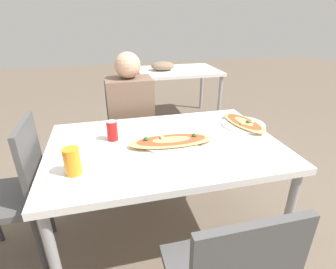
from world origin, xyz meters
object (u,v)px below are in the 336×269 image
(person_seated, at_px, (131,112))
(soda_can, at_px, (112,131))
(chair_far_seated, at_px, (130,126))
(dining_table, at_px, (165,152))
(pizza_main, at_px, (171,141))
(drink_glass, at_px, (72,161))
(pizza_second, at_px, (244,123))
(chair_side_left, at_px, (16,188))

(person_seated, bearing_deg, soda_can, 72.66)
(chair_far_seated, bearing_deg, dining_table, 99.28)
(pizza_main, height_order, soda_can, soda_can)
(drink_glass, bearing_deg, chair_far_seated, 69.31)
(drink_glass, bearing_deg, pizza_second, 17.25)
(dining_table, xyz_separation_m, pizza_main, (0.04, -0.02, 0.08))
(person_seated, relative_size, soda_can, 9.41)
(chair_side_left, xyz_separation_m, person_seated, (0.75, 0.64, 0.18))
(soda_can, bearing_deg, dining_table, -22.71)
(chair_side_left, bearing_deg, pizza_main, -93.89)
(dining_table, relative_size, chair_side_left, 1.51)
(chair_side_left, relative_size, soda_can, 7.34)
(chair_side_left, distance_m, drink_glass, 0.52)
(dining_table, bearing_deg, soda_can, 157.29)
(chair_far_seated, height_order, soda_can, chair_far_seated)
(person_seated, bearing_deg, chair_far_seated, -90.00)
(dining_table, xyz_separation_m, soda_can, (-0.30, 0.13, 0.13))
(chair_side_left, height_order, pizza_main, chair_side_left)
(dining_table, bearing_deg, pizza_second, 12.57)
(chair_side_left, relative_size, drink_glass, 6.67)
(pizza_second, bearing_deg, dining_table, -167.43)
(chair_far_seated, bearing_deg, person_seated, 90.00)
(dining_table, bearing_deg, person_seated, 100.85)
(person_seated, xyz_separation_m, pizza_main, (0.17, -0.70, 0.04))
(chair_side_left, distance_m, pizza_main, 0.94)
(chair_far_seated, height_order, chair_side_left, same)
(chair_side_left, bearing_deg, pizza_second, -86.40)
(person_seated, xyz_separation_m, soda_can, (-0.17, -0.55, 0.09))
(dining_table, relative_size, person_seated, 1.17)
(soda_can, distance_m, pizza_second, 0.90)
(person_seated, relative_size, pizza_main, 2.26)
(chair_far_seated, distance_m, drink_glass, 1.11)
(person_seated, distance_m, pizza_main, 0.72)
(soda_can, bearing_deg, drink_glass, -121.61)
(pizza_main, relative_size, soda_can, 4.16)
(soda_can, bearing_deg, pizza_second, 0.45)
(person_seated, xyz_separation_m, pizza_second, (0.73, -0.54, 0.04))
(chair_side_left, bearing_deg, chair_far_seated, -44.84)
(chair_side_left, relative_size, pizza_second, 2.17)
(dining_table, relative_size, chair_far_seated, 1.51)
(chair_far_seated, xyz_separation_m, pizza_main, (0.17, -0.82, 0.22))
(dining_table, relative_size, drink_glass, 10.04)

